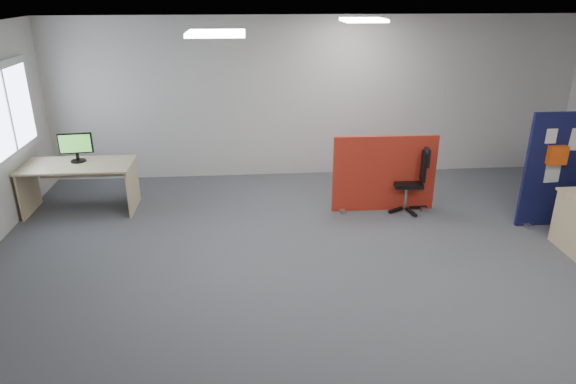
{
  "coord_description": "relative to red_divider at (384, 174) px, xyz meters",
  "views": [
    {
      "loc": [
        -1.21,
        -5.11,
        3.15
      ],
      "look_at": [
        -0.78,
        0.16,
        1.0
      ],
      "focal_mm": 32.0,
      "sensor_mm": 36.0,
      "label": 1
    }
  ],
  "objects": [
    {
      "name": "floor",
      "position": [
        -0.78,
        -1.81,
        -0.56
      ],
      "size": [
        9.0,
        9.0,
        0.0
      ],
      "primitive_type": "plane",
      "color": "#55585D",
      "rests_on": "ground"
    },
    {
      "name": "ceiling",
      "position": [
        -0.78,
        -1.81,
        2.14
      ],
      "size": [
        9.0,
        7.0,
        0.02
      ],
      "primitive_type": "cube",
      "color": "white",
      "rests_on": "wall_back"
    },
    {
      "name": "wall_back",
      "position": [
        -0.78,
        1.69,
        0.79
      ],
      "size": [
        9.0,
        0.02,
        2.7
      ],
      "primitive_type": "cube",
      "color": "silver",
      "rests_on": "floor"
    },
    {
      "name": "window",
      "position": [
        -5.21,
        0.19,
        0.99
      ],
      "size": [
        0.06,
        1.7,
        1.3
      ],
      "color": "white",
      "rests_on": "wall_left"
    },
    {
      "name": "ceiling_lights",
      "position": [
        -0.44,
        -1.14,
        2.11
      ],
      "size": [
        4.1,
        4.1,
        0.04
      ],
      "color": "white",
      "rests_on": "ceiling"
    },
    {
      "name": "red_divider",
      "position": [
        0.0,
        0.0,
        0.0
      ],
      "size": [
        1.52,
        0.3,
        1.14
      ],
      "rotation": [
        0.0,
        0.0,
        -0.02
      ],
      "color": "#B01E16",
      "rests_on": "floor"
    },
    {
      "name": "second_desk",
      "position": [
        -4.46,
        0.38,
        -0.01
      ],
      "size": [
        1.56,
        0.78,
        0.73
      ],
      "color": "beige",
      "rests_on": "floor"
    },
    {
      "name": "monitor_second",
      "position": [
        -4.47,
        0.46,
        0.41
      ],
      "size": [
        0.47,
        0.21,
        0.43
      ],
      "rotation": [
        0.0,
        0.0,
        0.1
      ],
      "color": "black",
      "rests_on": "second_desk"
    },
    {
      "name": "office_chair",
      "position": [
        0.45,
        -0.03,
        -0.01
      ],
      "size": [
        0.63,
        0.64,
        0.96
      ],
      "rotation": [
        0.0,
        0.0,
        -0.09
      ],
      "color": "black",
      "rests_on": "floor"
    }
  ]
}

